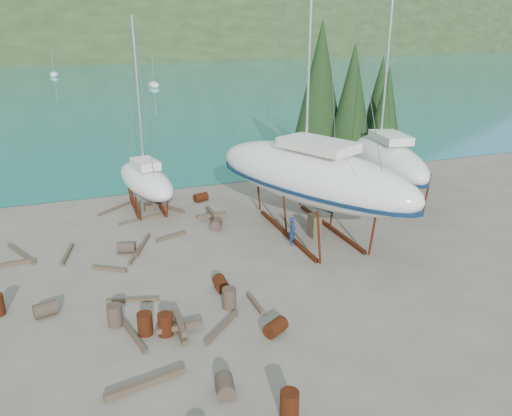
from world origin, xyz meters
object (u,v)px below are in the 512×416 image
object	(u,v)px
large_sailboat_far	(384,158)
small_sailboat_shore	(146,180)
worker	(292,231)
large_sailboat_near	(311,174)

from	to	relation	value
large_sailboat_far	small_sailboat_shore	distance (m)	15.59
small_sailboat_shore	worker	xyz separation A→B (m)	(6.28, -8.32, -1.13)
large_sailboat_near	worker	bearing A→B (deg)	-166.42
worker	large_sailboat_near	bearing A→B (deg)	-26.50
large_sailboat_near	small_sailboat_shore	bearing A→B (deg)	114.54
small_sailboat_shore	large_sailboat_near	bearing A→B (deg)	-53.35
large_sailboat_near	small_sailboat_shore	size ratio (longest dim) A/B	1.83
large_sailboat_near	small_sailboat_shore	distance (m)	10.72
large_sailboat_far	small_sailboat_shore	xyz separation A→B (m)	(-15.22, 3.28, -0.85)
large_sailboat_far	small_sailboat_shore	size ratio (longest dim) A/B	1.46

